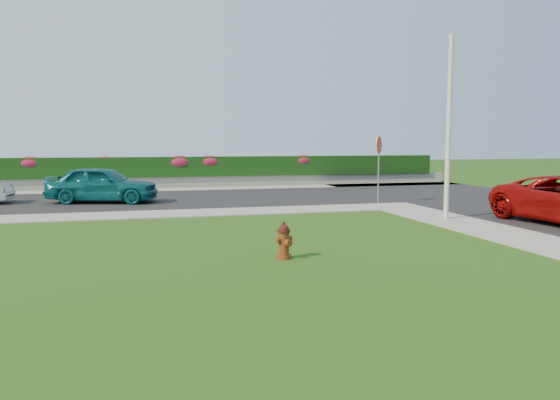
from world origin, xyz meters
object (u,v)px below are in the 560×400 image
object	(u,v)px
fire_hydrant	(284,241)
utility_pole	(449,129)
sedan_teal	(103,184)
stop_sign	(379,153)

from	to	relation	value
fire_hydrant	utility_pole	xyz separation A→B (m)	(6.66, 4.37, 2.57)
sedan_teal	utility_pole	xyz separation A→B (m)	(11.05, -7.85, 2.16)
fire_hydrant	sedan_teal	world-z (taller)	sedan_teal
utility_pole	stop_sign	xyz separation A→B (m)	(-0.23, 4.65, -0.86)
utility_pole	stop_sign	bearing A→B (deg)	92.87
fire_hydrant	utility_pole	bearing A→B (deg)	10.26
fire_hydrant	stop_sign	size ratio (longest dim) A/B	0.29
fire_hydrant	sedan_teal	bearing A→B (deg)	86.74
sedan_teal	stop_sign	xyz separation A→B (m)	(10.81, -3.21, 1.29)
utility_pole	stop_sign	world-z (taller)	utility_pole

